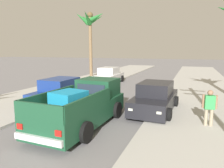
{
  "coord_description": "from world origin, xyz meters",
  "views": [
    {
      "loc": [
        4.4,
        -0.23,
        3.14
      ],
      "look_at": [
        0.07,
        11.03,
        1.2
      ],
      "focal_mm": 33.54,
      "sensor_mm": 36.0,
      "label": 1
    }
  ],
  "objects_px": {
    "palm_tree_left_mid": "(90,25)",
    "pedestrian": "(209,107)",
    "car_left_near": "(61,92)",
    "car_left_mid": "(109,76)",
    "pickup_truck": "(84,106)",
    "car_right_near": "(155,98)"
  },
  "relations": [
    {
      "from": "car_left_mid",
      "to": "palm_tree_left_mid",
      "type": "distance_m",
      "value": 7.39
    },
    {
      "from": "car_left_near",
      "to": "palm_tree_left_mid",
      "type": "bearing_deg",
      "value": 108.74
    },
    {
      "from": "pickup_truck",
      "to": "car_right_near",
      "type": "bearing_deg",
      "value": 49.39
    },
    {
      "from": "car_left_near",
      "to": "palm_tree_left_mid",
      "type": "xyz_separation_m",
      "value": [
        -4.05,
        11.92,
        5.34
      ]
    },
    {
      "from": "pickup_truck",
      "to": "palm_tree_left_mid",
      "type": "relative_size",
      "value": 0.7
    },
    {
      "from": "palm_tree_left_mid",
      "to": "car_right_near",
      "type": "bearing_deg",
      "value": -50.55
    },
    {
      "from": "car_left_near",
      "to": "pedestrian",
      "type": "relative_size",
      "value": 2.68
    },
    {
      "from": "car_right_near",
      "to": "car_left_near",
      "type": "bearing_deg",
      "value": -176.0
    },
    {
      "from": "car_right_near",
      "to": "car_left_mid",
      "type": "bearing_deg",
      "value": 125.67
    },
    {
      "from": "palm_tree_left_mid",
      "to": "pedestrian",
      "type": "distance_m",
      "value": 18.45
    },
    {
      "from": "pickup_truck",
      "to": "car_left_mid",
      "type": "xyz_separation_m",
      "value": [
        -3.24,
        10.99,
        -0.09
      ]
    },
    {
      "from": "car_right_near",
      "to": "palm_tree_left_mid",
      "type": "height_order",
      "value": "palm_tree_left_mid"
    },
    {
      "from": "pedestrian",
      "to": "car_left_mid",
      "type": "bearing_deg",
      "value": 130.44
    },
    {
      "from": "palm_tree_left_mid",
      "to": "pedestrian",
      "type": "height_order",
      "value": "palm_tree_left_mid"
    },
    {
      "from": "pickup_truck",
      "to": "car_right_near",
      "type": "distance_m",
      "value": 3.89
    },
    {
      "from": "car_left_near",
      "to": "car_left_mid",
      "type": "height_order",
      "value": "same"
    },
    {
      "from": "car_right_near",
      "to": "car_left_mid",
      "type": "xyz_separation_m",
      "value": [
        -5.77,
        8.04,
        0.0
      ]
    },
    {
      "from": "pickup_truck",
      "to": "car_left_near",
      "type": "distance_m",
      "value": 3.89
    },
    {
      "from": "car_left_mid",
      "to": "pedestrian",
      "type": "relative_size",
      "value": 2.7
    },
    {
      "from": "car_left_near",
      "to": "car_right_near",
      "type": "xyz_separation_m",
      "value": [
        5.45,
        0.38,
        0.0
      ]
    },
    {
      "from": "car_right_near",
      "to": "pedestrian",
      "type": "distance_m",
      "value": 2.9
    },
    {
      "from": "car_left_mid",
      "to": "palm_tree_left_mid",
      "type": "bearing_deg",
      "value": 136.79
    }
  ]
}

